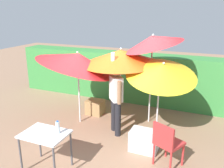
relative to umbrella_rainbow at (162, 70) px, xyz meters
name	(u,v)px	position (x,y,z in m)	size (l,w,h in m)	color
ground_plane	(107,131)	(-1.17, -0.27, -1.56)	(24.00, 24.00, 0.00)	#937056
hedge_row	(136,77)	(-1.17, 1.97, -0.81)	(8.00, 0.70, 1.51)	#38843D
umbrella_rainbow	(162,70)	(0.00, 0.00, 0.00)	(1.60, 1.56, 1.98)	silver
umbrella_orange	(153,41)	(-0.37, 0.59, 0.53)	(1.46, 1.42, 2.45)	silver
umbrella_yellow	(121,57)	(-1.08, 0.37, 0.14)	(1.94, 1.94, 1.93)	silver
umbrella_navy	(78,60)	(-2.04, -0.04, 0.06)	(2.05, 1.99, 2.16)	silver
person_vendor	(116,96)	(-0.95, -0.26, -0.63)	(0.43, 0.48, 1.88)	black
chair_plastic	(167,142)	(0.39, -1.09, -1.05)	(0.59, 0.59, 0.89)	#B72D2D
cooler_box	(144,141)	(-0.13, -0.72, -1.34)	(0.56, 0.38, 0.44)	silver
crate_cardboard	(95,107)	(-1.89, 0.52, -1.37)	(0.46, 0.39, 0.40)	#9E7A4C
folding_table	(45,138)	(-1.60, -2.00, -0.93)	(0.80, 0.60, 0.73)	#4C4C51
bottle_water	(58,127)	(-1.38, -1.91, -0.72)	(0.07, 0.07, 0.24)	silver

